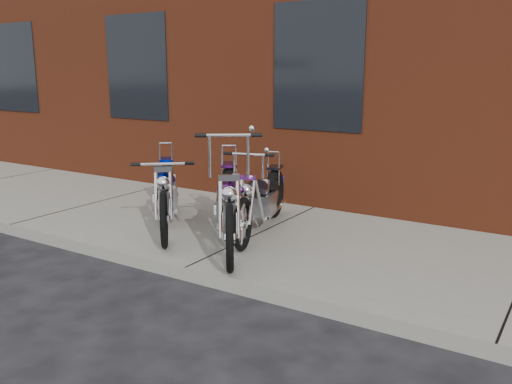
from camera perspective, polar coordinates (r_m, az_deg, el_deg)
The scene contains 5 objects.
ground at distance 5.77m, azimuth -7.43°, elevation -9.28°, with size 120.00×120.00×0.00m, color black.
sidewalk at distance 6.89m, azimuth 0.55°, elevation -4.82°, with size 22.00×3.00×0.15m, color gray.
chopper_purple at distance 6.32m, azimuth -2.79°, elevation -1.57°, with size 1.51×2.07×1.38m.
chopper_blue at distance 7.10m, azimuth -9.46°, elevation -0.34°, with size 1.58×1.85×1.01m.
chopper_third at distance 6.82m, azimuth 0.59°, elevation -0.99°, with size 0.77×2.08×1.09m.
Camera 1 is at (3.46, -4.09, 2.15)m, focal length 38.00 mm.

